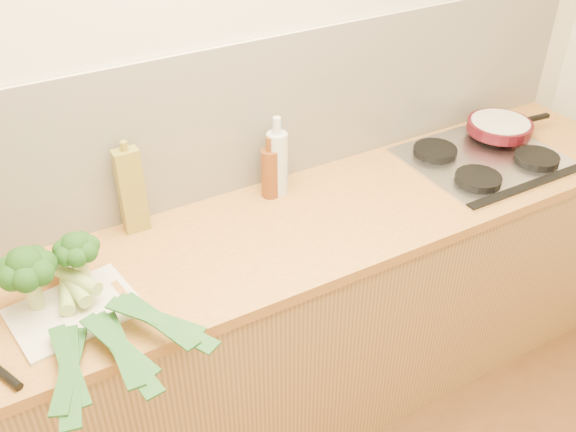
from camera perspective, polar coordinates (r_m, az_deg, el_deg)
name	(u,v)px	position (r m, az deg, el deg)	size (l,w,h in m)	color
room_shell	(209,128)	(2.18, -7.03, 7.78)	(3.50, 3.50, 3.50)	beige
counter	(255,336)	(2.39, -2.95, -10.58)	(3.20, 0.62, 0.90)	tan
gas_hob	(486,158)	(2.61, 17.17, 4.98)	(0.58, 0.50, 0.04)	silver
chopping_board	(74,310)	(1.92, -18.45, -7.96)	(0.34, 0.25, 0.01)	silver
broccoli_left	(27,269)	(1.88, -22.22, -4.36)	(0.16, 0.16, 0.20)	tan
broccoli_right	(77,251)	(1.91, -18.28, -2.93)	(0.13, 0.13, 0.18)	tan
leek_front	(68,314)	(1.87, -18.98, -8.28)	(0.20, 0.64, 0.04)	white
leek_mid	(89,305)	(1.85, -17.30, -7.56)	(0.15, 0.64, 0.04)	white
leek_back	(99,290)	(1.87, -16.49, -6.31)	(0.35, 0.62, 0.04)	white
skillet	(500,126)	(2.77, 18.35, 7.60)	(0.38, 0.26, 0.05)	#460B13
oil_tin	(131,190)	(2.11, -13.75, 2.24)	(0.08, 0.05, 0.33)	olive
glass_bottle	(277,162)	(2.25, -0.96, 4.78)	(0.07, 0.07, 0.30)	silver
amber_bottle	(270,172)	(2.25, -1.61, 3.93)	(0.06, 0.06, 0.23)	brown
water_bottle	(277,164)	(2.28, -0.95, 4.64)	(0.08, 0.08, 0.25)	silver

